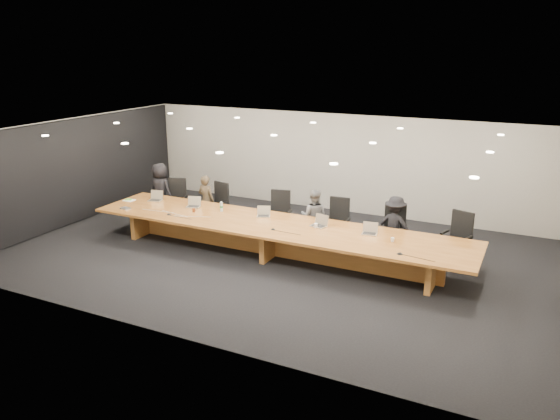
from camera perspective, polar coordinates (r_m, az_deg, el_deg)
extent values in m
plane|color=black|center=(12.61, -0.60, -4.71)|extent=(12.00, 12.00, 0.00)
cube|color=#BDB7AC|center=(15.74, 5.93, 4.92)|extent=(12.00, 0.02, 2.80)
cube|color=black|center=(15.68, -20.48, 3.78)|extent=(0.08, 7.84, 2.74)
cube|color=brown|center=(12.36, -0.61, -1.61)|extent=(9.00, 1.80, 0.06)
cube|color=brown|center=(12.49, -0.60, -3.24)|extent=(7.65, 0.15, 0.69)
cube|color=brown|center=(14.38, -13.55, -0.98)|extent=(0.12, 1.26, 0.69)
cube|color=brown|center=(12.49, -0.60, -3.24)|extent=(0.12, 1.26, 0.69)
cube|color=brown|center=(11.45, 15.82, -5.83)|extent=(0.12, 1.26, 0.69)
imported|color=black|center=(15.49, -12.35, 2.01)|extent=(0.81, 0.59, 1.54)
imported|color=#382E1F|center=(14.57, -7.71, 0.99)|extent=(0.53, 0.37, 1.37)
imported|color=#5B5C5E|center=(13.22, 3.56, -0.66)|extent=(0.72, 0.61, 1.32)
imported|color=black|center=(12.72, 11.90, -1.60)|extent=(0.95, 0.62, 1.37)
cylinder|color=#B1C2BB|center=(13.34, -6.14, 0.34)|extent=(0.08, 0.08, 0.23)
cylinder|color=brown|center=(13.38, -9.00, -0.01)|extent=(0.09, 0.09, 0.09)
cone|color=silver|center=(12.11, 3.76, -1.64)|extent=(0.09, 0.09, 0.10)
cone|color=silver|center=(11.48, 11.68, -3.05)|extent=(0.09, 0.09, 0.09)
cube|color=white|center=(14.73, -15.49, 0.99)|extent=(0.27, 0.22, 0.02)
cube|color=#53AA2D|center=(14.74, -15.57, 1.07)|extent=(0.18, 0.15, 0.03)
cube|color=#A6A6AB|center=(14.00, -15.86, 0.17)|extent=(0.24, 0.20, 0.03)
cone|color=black|center=(13.28, -11.54, -0.43)|extent=(0.13, 0.13, 0.03)
cone|color=black|center=(11.98, -0.74, -2.00)|extent=(0.13, 0.13, 0.03)
cone|color=black|center=(10.86, 12.41, -4.45)|extent=(0.14, 0.14, 0.03)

